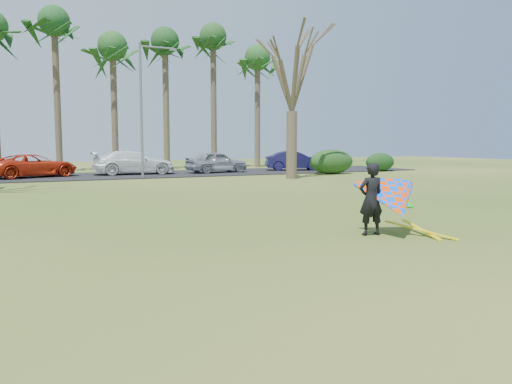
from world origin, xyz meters
name	(u,v)px	position (x,y,z in m)	size (l,w,h in m)	color
ground	(302,260)	(0.00, 0.00, 0.00)	(100.00, 100.00, 0.00)	#204E11
parking_strip	(101,176)	(0.00, 25.00, 0.03)	(46.00, 7.00, 0.06)	black
palm_5	(54,24)	(-2.00, 31.00, 10.52)	(4.84, 4.84, 12.24)	#4E3D2F
palm_6	(113,48)	(2.00, 31.00, 9.17)	(4.84, 4.84, 10.84)	#4D3F2E
palm_7	(165,43)	(6.00, 31.00, 9.85)	(4.84, 4.84, 11.54)	brown
palm_8	(213,39)	(10.00, 31.00, 10.52)	(4.84, 4.84, 12.24)	#4C3F2E
palm_9	(257,59)	(14.00, 31.00, 9.17)	(4.84, 4.84, 10.84)	#4C3E2D
bare_tree_right	(292,67)	(10.00, 18.00, 6.57)	(6.27, 6.27, 9.21)	#4E412F
streetlight	(144,103)	(2.16, 22.00, 4.46)	(2.28, 0.18, 8.00)	gray
hedge_near	(331,162)	(14.52, 20.46, 0.84)	(3.36, 1.52, 1.68)	#193C15
hedge_far	(380,162)	(19.56, 21.51, 0.69)	(2.48, 1.17, 1.38)	#133513
car_2	(34,166)	(-3.88, 25.13, 0.76)	(2.31, 5.02, 1.39)	red
car_3	(134,162)	(2.17, 25.29, 0.83)	(2.16, 5.32, 1.54)	white
car_4	(217,162)	(7.78, 24.65, 0.80)	(1.74, 4.33, 1.48)	#9398A0
car_5	(295,161)	(14.10, 24.74, 0.78)	(1.52, 4.36, 1.44)	#1A1848
kite_flyer	(391,200)	(3.14, 1.21, 0.85)	(2.13, 2.39, 2.02)	black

